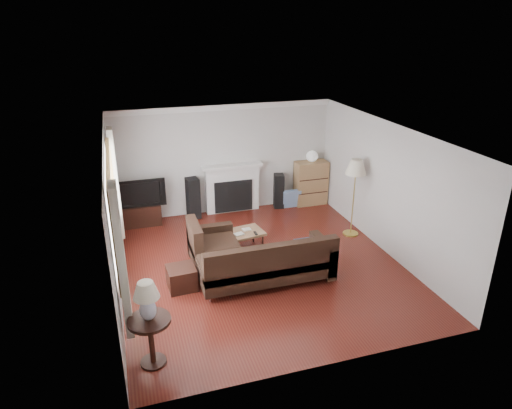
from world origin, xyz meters
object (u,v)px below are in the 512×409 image
object	(u,v)px
bookshelf	(311,183)
floor_lamp	(354,198)
sectional_sofa	(266,260)
tv_stand	(139,215)
coffee_table	(238,242)
side_table	(151,341)

from	to	relation	value
bookshelf	floor_lamp	distance (m)	1.87
bookshelf	sectional_sofa	xyz separation A→B (m)	(-2.16, -3.06, -0.13)
tv_stand	sectional_sofa	xyz separation A→B (m)	(1.93, -3.03, 0.17)
sectional_sofa	coffee_table	world-z (taller)	sectional_sofa
bookshelf	sectional_sofa	world-z (taller)	bookshelf
tv_stand	floor_lamp	size ratio (longest dim) A/B	0.56
side_table	sectional_sofa	bearing A→B (deg)	35.88
tv_stand	bookshelf	xyz separation A→B (m)	(4.09, 0.03, 0.30)
coffee_table	floor_lamp	bearing A→B (deg)	-8.75
tv_stand	sectional_sofa	world-z (taller)	sectional_sofa
tv_stand	sectional_sofa	bearing A→B (deg)	-57.60
coffee_table	side_table	bearing A→B (deg)	-134.06
sectional_sofa	side_table	distance (m)	2.56
bookshelf	side_table	xyz separation A→B (m)	(-4.23, -4.56, -0.19)
bookshelf	coffee_table	distance (m)	3.00
sectional_sofa	floor_lamp	xyz separation A→B (m)	(2.30, 1.22, 0.42)
floor_lamp	side_table	bearing A→B (deg)	-148.10
bookshelf	floor_lamp	bearing A→B (deg)	-85.80
coffee_table	floor_lamp	size ratio (longest dim) A/B	0.61
tv_stand	floor_lamp	xyz separation A→B (m)	(4.22, -1.81, 0.59)
side_table	coffee_table	bearing A→B (deg)	54.95
coffee_table	floor_lamp	xyz separation A→B (m)	(2.47, 0.01, 0.63)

